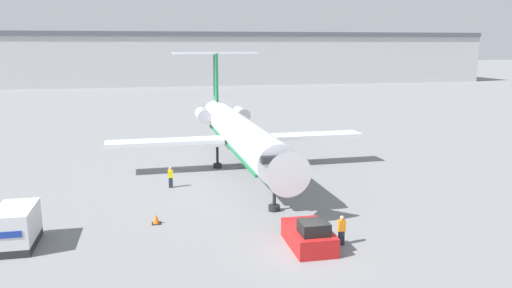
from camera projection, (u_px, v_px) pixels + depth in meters
ground_plane at (308, 253)px, 27.48m from camera, size 600.00×600.00×0.00m
terminal_building at (179, 58)px, 141.14m from camera, size 180.00×16.80×14.61m
airplane_main at (239, 132)px, 45.35m from camera, size 23.74×30.09×10.40m
pushback_tug at (309, 236)px, 28.27m from camera, size 2.22×4.06×1.79m
luggage_cart at (16, 227)px, 28.16m from camera, size 2.01×3.56×2.32m
worker_near_tug at (342, 230)px, 28.45m from camera, size 0.40×0.25×1.76m
worker_by_wing at (171, 177)px, 39.88m from camera, size 0.40×0.24×1.70m
traffic_cone_left at (156, 219)px, 31.95m from camera, size 0.58×0.58×0.65m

